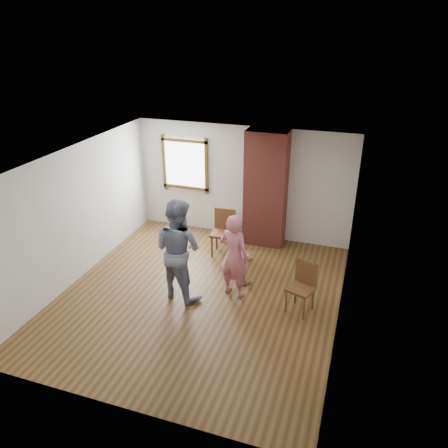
{
  "coord_description": "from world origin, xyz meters",
  "views": [
    {
      "loc": [
        2.59,
        -6.31,
        4.67
      ],
      "look_at": [
        0.2,
        0.8,
        1.15
      ],
      "focal_mm": 35.0,
      "sensor_mm": 36.0,
      "label": 1
    }
  ],
  "objects_px": {
    "dining_chair_left": "(223,229)",
    "dining_chair_right": "(303,284)",
    "stoneware_crock": "(226,228)",
    "person_pink": "(234,256)",
    "man": "(178,249)",
    "side_table": "(243,264)"
  },
  "relations": [
    {
      "from": "stoneware_crock",
      "to": "person_pink",
      "type": "xyz_separation_m",
      "value": [
        0.87,
        -2.13,
        0.55
      ]
    },
    {
      "from": "man",
      "to": "person_pink",
      "type": "relative_size",
      "value": 1.19
    },
    {
      "from": "dining_chair_left",
      "to": "side_table",
      "type": "relative_size",
      "value": 1.65
    },
    {
      "from": "dining_chair_left",
      "to": "dining_chair_right",
      "type": "relative_size",
      "value": 1.08
    },
    {
      "from": "side_table",
      "to": "man",
      "type": "height_order",
      "value": "man"
    },
    {
      "from": "dining_chair_left",
      "to": "person_pink",
      "type": "bearing_deg",
      "value": -68.22
    },
    {
      "from": "stoneware_crock",
      "to": "dining_chair_left",
      "type": "relative_size",
      "value": 0.52
    },
    {
      "from": "man",
      "to": "dining_chair_left",
      "type": "bearing_deg",
      "value": -81.55
    },
    {
      "from": "stoneware_crock",
      "to": "person_pink",
      "type": "bearing_deg",
      "value": -67.83
    },
    {
      "from": "stoneware_crock",
      "to": "man",
      "type": "distance_m",
      "value": 2.58
    },
    {
      "from": "dining_chair_left",
      "to": "dining_chair_right",
      "type": "xyz_separation_m",
      "value": [
        1.98,
        -1.55,
        -0.04
      ]
    },
    {
      "from": "stoneware_crock",
      "to": "dining_chair_right",
      "type": "relative_size",
      "value": 0.56
    },
    {
      "from": "side_table",
      "to": "man",
      "type": "distance_m",
      "value": 1.38
    },
    {
      "from": "man",
      "to": "person_pink",
      "type": "distance_m",
      "value": 1.01
    },
    {
      "from": "person_pink",
      "to": "dining_chair_right",
      "type": "bearing_deg",
      "value": -168.04
    },
    {
      "from": "stoneware_crock",
      "to": "side_table",
      "type": "xyz_separation_m",
      "value": [
        0.93,
        -1.7,
        0.15
      ]
    },
    {
      "from": "stoneware_crock",
      "to": "man",
      "type": "xyz_separation_m",
      "value": [
        -0.07,
        -2.48,
        0.7
      ]
    },
    {
      "from": "side_table",
      "to": "person_pink",
      "type": "bearing_deg",
      "value": -97.91
    },
    {
      "from": "stoneware_crock",
      "to": "side_table",
      "type": "bearing_deg",
      "value": -61.38
    },
    {
      "from": "stoneware_crock",
      "to": "dining_chair_left",
      "type": "height_order",
      "value": "dining_chair_left"
    },
    {
      "from": "dining_chair_right",
      "to": "man",
      "type": "xyz_separation_m",
      "value": [
        -2.22,
        -0.28,
        0.44
      ]
    },
    {
      "from": "dining_chair_right",
      "to": "side_table",
      "type": "height_order",
      "value": "dining_chair_right"
    }
  ]
}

